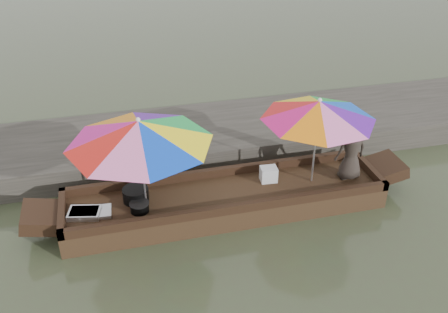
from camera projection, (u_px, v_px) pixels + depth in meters
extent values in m
plane|color=#3B472C|center=(225.00, 210.00, 8.48)|extent=(80.00, 80.00, 0.00)
cube|color=#2D2B26|center=(199.00, 137.00, 10.19)|extent=(22.00, 2.20, 0.50)
cube|color=#3B2715|center=(225.00, 202.00, 8.39)|extent=(5.33, 1.20, 0.35)
cylinder|color=black|center=(136.00, 195.00, 8.06)|extent=(0.42, 0.42, 0.22)
cube|color=silver|center=(84.00, 213.00, 7.75)|extent=(0.55, 0.43, 0.09)
cube|color=silver|center=(95.00, 213.00, 7.78)|extent=(0.51, 0.37, 0.06)
cylinder|color=black|center=(140.00, 207.00, 7.84)|extent=(0.29, 0.29, 0.14)
cube|color=silver|center=(269.00, 174.00, 8.56)|extent=(0.30, 0.24, 0.26)
imported|color=#2C2520|center=(351.00, 150.00, 8.44)|extent=(0.56, 0.38, 1.10)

